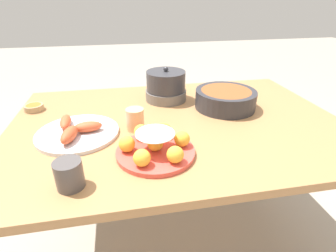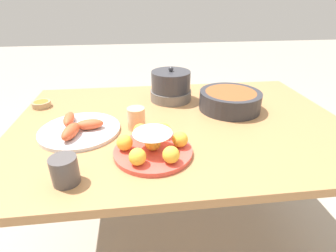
# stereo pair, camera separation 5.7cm
# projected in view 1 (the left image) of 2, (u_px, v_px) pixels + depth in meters

# --- Properties ---
(ground_plane) EXTENTS (12.00, 12.00, 0.00)m
(ground_plane) POSITION_uv_depth(u_px,v_px,m) (176.00, 238.00, 1.43)
(ground_plane) COLOR #9E9384
(dining_table) EXTENTS (1.37, 0.94, 0.72)m
(dining_table) POSITION_uv_depth(u_px,v_px,m) (177.00, 139.00, 1.14)
(dining_table) COLOR #A87547
(dining_table) RESTS_ON ground_plane
(cake_plate) EXTENTS (0.26, 0.26, 0.09)m
(cake_plate) POSITION_uv_depth(u_px,v_px,m) (155.00, 146.00, 0.86)
(cake_plate) COLOR #E04C42
(cake_plate) RESTS_ON dining_table
(serving_bowl) EXTENTS (0.28, 0.28, 0.08)m
(serving_bowl) POSITION_uv_depth(u_px,v_px,m) (225.00, 98.00, 1.21)
(serving_bowl) COLOR #2D2D33
(serving_bowl) RESTS_ON dining_table
(sauce_bowl) EXTENTS (0.08, 0.08, 0.03)m
(sauce_bowl) POSITION_uv_depth(u_px,v_px,m) (34.00, 107.00, 1.19)
(sauce_bowl) COLOR tan
(sauce_bowl) RESTS_ON dining_table
(seafood_platter) EXTENTS (0.31, 0.31, 0.06)m
(seafood_platter) POSITION_uv_depth(u_px,v_px,m) (77.00, 132.00, 0.98)
(seafood_platter) COLOR silver
(seafood_platter) RESTS_ON dining_table
(cup_near) EXTENTS (0.08, 0.08, 0.08)m
(cup_near) POSITION_uv_depth(u_px,v_px,m) (69.00, 174.00, 0.71)
(cup_near) COLOR #4C4747
(cup_near) RESTS_ON dining_table
(cup_far) EXTENTS (0.07, 0.07, 0.09)m
(cup_far) POSITION_uv_depth(u_px,v_px,m) (135.00, 119.00, 1.01)
(cup_far) COLOR #DBB27F
(cup_far) RESTS_ON dining_table
(warming_pot) EXTENTS (0.20, 0.20, 0.17)m
(warming_pot) POSITION_uv_depth(u_px,v_px,m) (166.00, 86.00, 1.28)
(warming_pot) COLOR #66605B
(warming_pot) RESTS_ON dining_table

